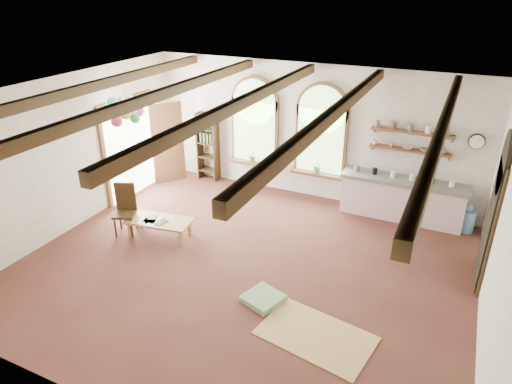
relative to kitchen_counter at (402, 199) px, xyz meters
The scene contains 27 objects.
floor 3.97m from the kitchen_counter, 125.71° to the right, with size 8.00×8.00×0.00m, color #552E23.
ceiling_beams 4.73m from the kitchen_counter, 125.71° to the right, with size 6.20×6.80×0.18m, color #3C2713, non-canonical shape.
window_left 3.88m from the kitchen_counter, behind, with size 1.30×0.28×2.20m.
window_right 2.32m from the kitchen_counter, behind, with size 1.30×0.28×2.20m.
left_doorway 6.44m from the kitchen_counter, 167.37° to the right, with size 0.10×1.90×2.50m, color brown.
right_doorway 2.45m from the kitchen_counter, 45.86° to the right, with size 0.10×1.30×2.40m, color black.
kitchen_counter is the anchor object (origin of this frame).
wall_shelf_lower 1.09m from the kitchen_counter, 90.00° to the left, with size 1.70×0.24×0.04m, color brown.
wall_shelf_upper 1.49m from the kitchen_counter, 90.00° to the left, with size 1.70×0.24×0.04m, color brown.
wall_clock 1.91m from the kitchen_counter, 11.31° to the left, with size 0.32×0.32×0.04m, color black.
bookshelf 5.02m from the kitchen_counter, behind, with size 0.53×0.32×1.80m.
coffee_table 5.28m from the kitchen_counter, 146.03° to the right, with size 1.42×0.80×0.38m.
side_chair 5.99m from the kitchen_counter, 148.61° to the right, with size 0.56×0.56×1.07m.
floor_mat 4.44m from the kitchen_counter, 96.50° to the right, with size 1.66×1.03×0.02m, color tan.
floor_cushion 4.29m from the kitchen_counter, 111.46° to the right, with size 0.58×0.58×0.10m, color #759D6C.
water_jug_a 1.40m from the kitchen_counter, ahead, with size 0.32×0.32×0.62m.
water_jug_b 1.03m from the kitchen_counter, ahead, with size 0.27×0.27×0.53m.
balloon_cluster 6.31m from the kitchen_counter, 159.76° to the right, with size 0.83×0.92×1.15m.
table_book 5.50m from the kitchen_counter, 147.60° to the right, with size 0.17×0.24×0.02m, color olive.
tablet 5.23m from the kitchen_counter, 144.65° to the right, with size 0.19×0.27×0.01m, color black.
potted_plant_left 3.72m from the kitchen_counter, behind, with size 0.27×0.23×0.30m, color #598C4C.
potted_plant_right 2.04m from the kitchen_counter, behind, with size 0.27×0.23×0.30m, color #598C4C.
shelf_cup_a 1.38m from the kitchen_counter, 166.50° to the left, with size 0.12×0.10×0.10m, color white.
shelf_cup_b 1.22m from the kitchen_counter, 155.77° to the left, with size 0.10×0.10×0.09m, color beige.
shelf_bowl_a 1.14m from the kitchen_counter, 105.52° to the left, with size 0.22×0.22×0.05m, color beige.
shelf_bowl_b 1.18m from the kitchen_counter, 30.96° to the left, with size 0.20×0.20×0.06m, color #8C664C.
shelf_vase 1.37m from the kitchen_counter, 15.48° to the left, with size 0.18×0.18×0.19m, color slate.
Camera 1 is at (3.24, -6.36, 4.88)m, focal length 32.00 mm.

